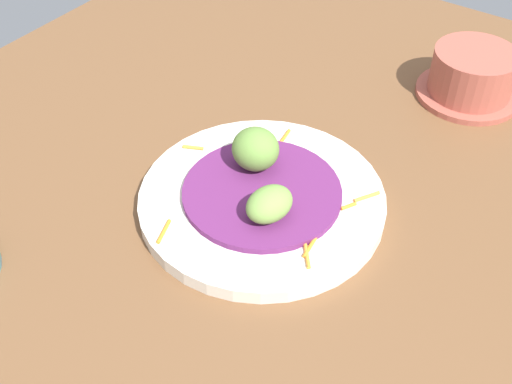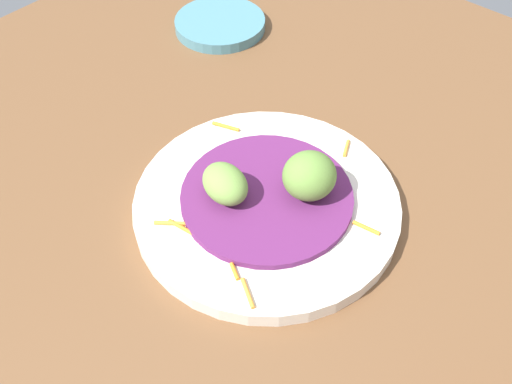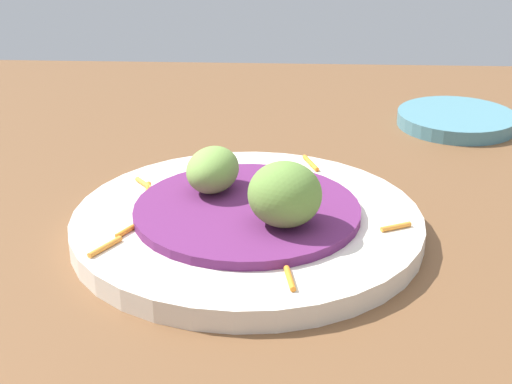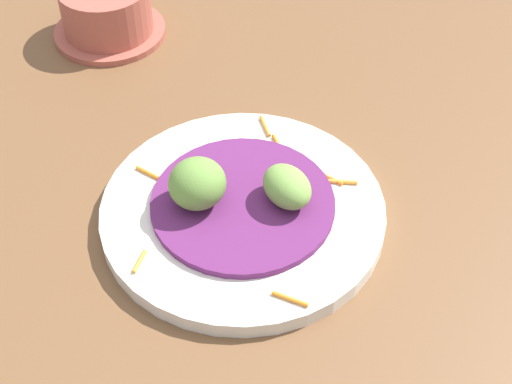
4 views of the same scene
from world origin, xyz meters
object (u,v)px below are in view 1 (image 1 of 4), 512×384
Objects in this scene: main_plate at (262,200)px; guac_scoop_center at (269,204)px; terracotta_bowl at (472,76)px; guac_scoop_left at (255,149)px.

guac_scoop_center reaches higher than main_plate.
terracotta_bowl is (36.26, -7.83, -1.06)cm from guac_scoop_center.
main_plate is 35.08cm from terracotta_bowl.
terracotta_bowl is at bearing -17.84° from main_plate.
guac_scoop_center is at bearing -135.36° from guac_scoop_left.
guac_scoop_left is 33.35cm from terracotta_bowl.
guac_scoop_left reaches higher than main_plate.
guac_scoop_left is at bearing 44.64° from guac_scoop_center.
terracotta_bowl is (33.32, -10.73, 2.29)cm from main_plate.
guac_scoop_center is 37.11cm from terracotta_bowl.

